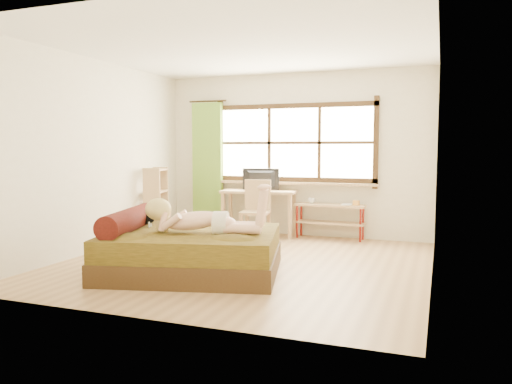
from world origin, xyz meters
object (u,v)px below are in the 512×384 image
at_px(bed, 189,250).
at_px(woman, 202,207).
at_px(chair, 256,207).
at_px(pipe_shelf, 331,213).
at_px(bookshelf, 156,202).
at_px(desk, 259,196).
at_px(kitten, 144,217).

relative_size(bed, woman, 1.66).
relative_size(woman, chair, 1.44).
distance_m(pipe_shelf, bookshelf, 2.86).
height_order(woman, pipe_shelf, woman).
xyz_separation_m(desk, chair, (0.09, -0.36, -0.13)).
bearing_deg(bookshelf, kitten, -76.60).
bearing_deg(chair, pipe_shelf, 16.42).
distance_m(bed, kitten, 0.76).
relative_size(bed, kitten, 7.76).
bearing_deg(desk, pipe_shelf, -1.61).
relative_size(bed, chair, 2.40).
xyz_separation_m(woman, chair, (-0.20, 2.32, -0.26)).
height_order(desk, bookshelf, bookshelf).
bearing_deg(chair, desk, 96.34).
bearing_deg(kitten, woman, -23.86).
xyz_separation_m(woman, pipe_shelf, (0.90, 2.81, -0.38)).
bearing_deg(kitten, desk, 62.94).
bearing_deg(bookshelf, bed, -64.39).
relative_size(woman, pipe_shelf, 1.22).
bearing_deg(bookshelf, chair, -3.54).
relative_size(bed, pipe_shelf, 2.02).
distance_m(chair, bookshelf, 1.68).
bearing_deg(pipe_shelf, kitten, -121.62).
height_order(kitten, pipe_shelf, kitten).
height_order(bed, woman, woman).
relative_size(desk, bookshelf, 1.13).
xyz_separation_m(woman, bookshelf, (-1.85, 2.01, -0.21)).
xyz_separation_m(bed, kitten, (-0.67, 0.11, 0.34)).
xyz_separation_m(kitten, desk, (0.58, 2.54, 0.05)).
bearing_deg(pipe_shelf, woman, -105.72).
distance_m(woman, kitten, 0.90).
bearing_deg(chair, woman, -92.54).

